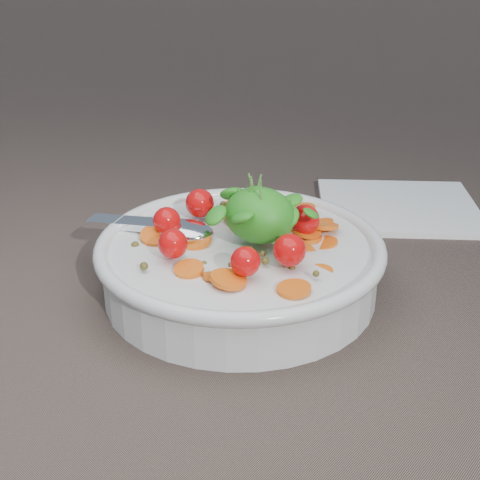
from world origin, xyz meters
The scene contains 3 objects.
ground centered at (0.00, 0.00, 0.00)m, with size 6.00×6.00×0.00m, color brown.
bowl centered at (0.00, 0.00, 0.03)m, with size 0.28×0.26×0.11m.
napkin centered at (0.03, 0.27, 0.00)m, with size 0.18×0.16×0.01m, color white.
Camera 1 is at (0.33, -0.42, 0.31)m, focal length 50.00 mm.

